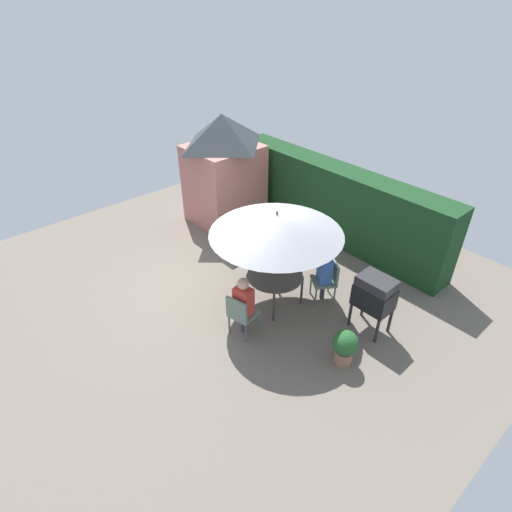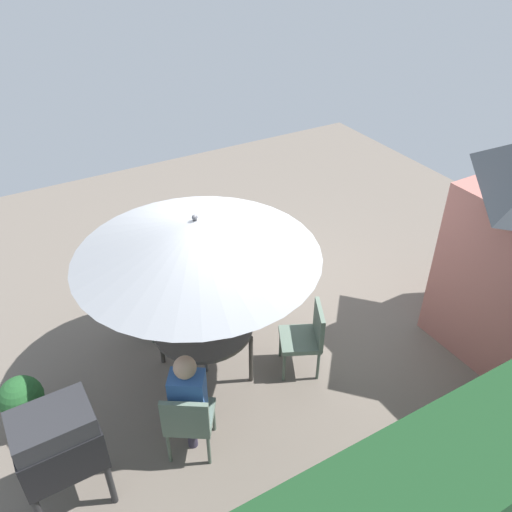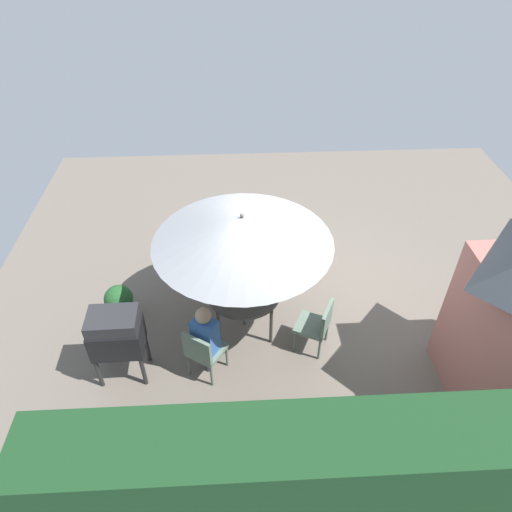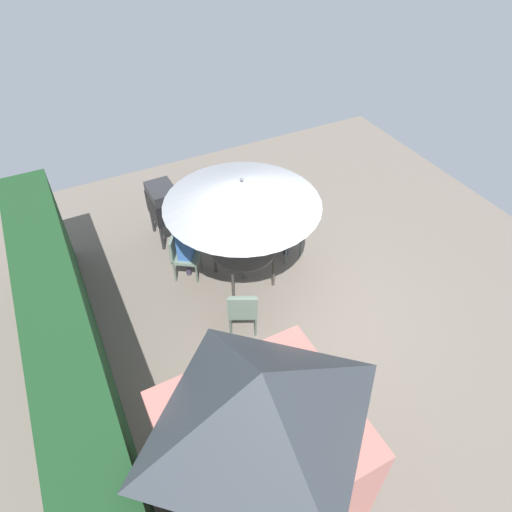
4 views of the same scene
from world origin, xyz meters
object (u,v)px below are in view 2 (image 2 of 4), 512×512
object	(u,v)px
chair_near_shed	(150,294)
chair_toward_hedge	(307,335)
person_in_red	(152,280)
person_in_blue	(188,394)
potted_plant_by_shed	(23,402)
patio_umbrella	(196,238)
patio_table	(203,330)
chair_far_side	(188,419)
bbq_grill	(58,443)

from	to	relation	value
chair_near_shed	chair_toward_hedge	world-z (taller)	same
person_in_red	person_in_blue	world-z (taller)	same
potted_plant_by_shed	person_in_red	world-z (taller)	person_in_red
patio_umbrella	chair_toward_hedge	distance (m)	1.83
person_in_red	person_in_blue	distance (m)	1.91
potted_plant_by_shed	person_in_red	distance (m)	1.98
patio_table	person_in_blue	distance (m)	1.04
chair_far_side	person_in_red	world-z (taller)	person_in_red
person_in_blue	chair_toward_hedge	bearing A→B (deg)	-168.27
chair_far_side	bbq_grill	bearing A→B (deg)	-4.19
person_in_red	person_in_blue	bearing A→B (deg)	80.00
bbq_grill	person_in_red	world-z (taller)	person_in_red
patio_table	bbq_grill	bearing A→B (deg)	25.89
person_in_red	bbq_grill	bearing A→B (deg)	50.63
chair_near_shed	chair_far_side	distance (m)	2.07
bbq_grill	chair_toward_hedge	world-z (taller)	bbq_grill
bbq_grill	chair_toward_hedge	bearing A→B (deg)	-173.44
chair_far_side	person_in_red	size ratio (longest dim) A/B	0.71
chair_far_side	person_in_blue	size ratio (longest dim) A/B	0.71
chair_toward_hedge	potted_plant_by_shed	world-z (taller)	chair_toward_hedge
chair_near_shed	chair_toward_hedge	size ratio (longest dim) A/B	1.00
bbq_grill	potted_plant_by_shed	distance (m)	1.17
chair_far_side	person_in_blue	bearing A→B (deg)	-122.80
patio_table	chair_near_shed	bearing A→B (deg)	-77.36
chair_far_side	person_in_red	distance (m)	2.01
patio_table	person_in_blue	xyz separation A→B (m)	(0.56, 0.87, 0.12)
patio_table	patio_umbrella	world-z (taller)	patio_umbrella
potted_plant_by_shed	person_in_red	size ratio (longest dim) A/B	0.55
chair_near_shed	potted_plant_by_shed	xyz separation A→B (m)	(1.74, 0.90, -0.13)
bbq_grill	chair_far_side	world-z (taller)	bbq_grill
patio_table	potted_plant_by_shed	world-z (taller)	patio_table
patio_umbrella	bbq_grill	xyz separation A→B (m)	(1.76, 0.86, -1.05)
patio_umbrella	chair_near_shed	bearing A→B (deg)	-77.36
patio_umbrella	chair_near_shed	world-z (taller)	patio_umbrella
chair_far_side	chair_toward_hedge	bearing A→B (deg)	-166.25
chair_toward_hedge	potted_plant_by_shed	size ratio (longest dim) A/B	1.29
chair_toward_hedge	chair_far_side	bearing A→B (deg)	13.75
potted_plant_by_shed	patio_umbrella	bearing A→B (deg)	174.21
patio_umbrella	potted_plant_by_shed	distance (m)	2.50
patio_umbrella	chair_near_shed	xyz separation A→B (m)	(0.25, -1.10, -1.38)
patio_umbrella	chair_toward_hedge	size ratio (longest dim) A/B	2.84
patio_umbrella	bbq_grill	bearing A→B (deg)	25.89
bbq_grill	patio_umbrella	bearing A→B (deg)	-154.11
potted_plant_by_shed	bbq_grill	bearing A→B (deg)	101.77
person_in_red	potted_plant_by_shed	bearing A→B (deg)	24.88
bbq_grill	chair_far_side	bearing A→B (deg)	175.81
chair_toward_hedge	person_in_red	world-z (taller)	person_in_red
chair_far_side	chair_toward_hedge	distance (m)	1.73
patio_table	chair_toward_hedge	bearing A→B (deg)	153.78
patio_table	person_in_red	bearing A→B (deg)	-77.36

